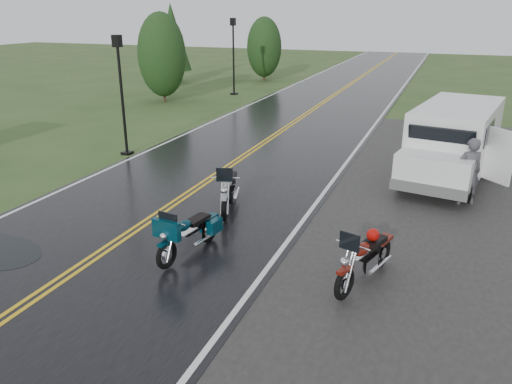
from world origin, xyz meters
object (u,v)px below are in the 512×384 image
Objects in this scene: van_white at (407,152)px; lamp_post_far_left at (233,57)px; motorcycle_silver at (224,198)px; person_at_van at (469,173)px; lamp_post_near_left at (122,96)px; motorcycle_teal at (166,244)px; motorcycle_red at (345,271)px.

lamp_post_far_left is at bearing 139.25° from van_white.
motorcycle_silver is 0.49× the size of lamp_post_far_left.
motorcycle_silver is at bearing 9.18° from person_at_van.
lamp_post_far_left is (-1.88, 14.67, 0.17)m from lamp_post_near_left.
motorcycle_teal is 0.34× the size of van_white.
lamp_post_far_left is (-8.06, 22.08, 1.78)m from motorcycle_teal.
van_white is at bearing 103.45° from motorcycle_red.
motorcycle_red is 12.40m from lamp_post_near_left.
motorcycle_silver is (0.09, 2.76, 0.07)m from motorcycle_teal.
lamp_post_near_left is (-6.18, 7.41, 1.61)m from motorcycle_teal.
lamp_post_far_left is at bearing -70.93° from person_at_van.
motorcycle_silver is at bearing 161.55° from motorcycle_red.
van_white is 1.38× the size of lamp_post_near_left.
lamp_post_far_left reaches higher than motorcycle_silver.
motorcycle_teal is at bearing -69.95° from lamp_post_far_left.
person_at_van is (5.85, 3.64, 0.27)m from motorcycle_silver.
motorcycle_silver reaches higher than motorcycle_teal.
motorcycle_silver is 7.95m from lamp_post_near_left.
motorcycle_teal is 1.09× the size of person_at_van.
motorcycle_teal is (-3.76, -0.16, -0.04)m from motorcycle_red.
person_at_van is at bearing 14.54° from motorcycle_silver.
lamp_post_near_left is (-12.12, 1.01, 1.26)m from person_at_van.
person_at_van reaches higher than motorcycle_silver.
motorcycle_red is at bearing -52.72° from motorcycle_silver.
person_at_van is 0.43× the size of lamp_post_near_left.
lamp_post_near_left is at bearing 138.56° from motorcycle_teal.
lamp_post_far_left reaches higher than lamp_post_near_left.
motorcycle_red is 1.16× the size of person_at_van.
person_at_van is (2.18, 6.24, 0.31)m from motorcycle_red.
lamp_post_far_left is at bearing 135.25° from motorcycle_red.
lamp_post_near_left is at bearing 160.79° from motorcycle_red.
van_white reaches higher than person_at_van.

